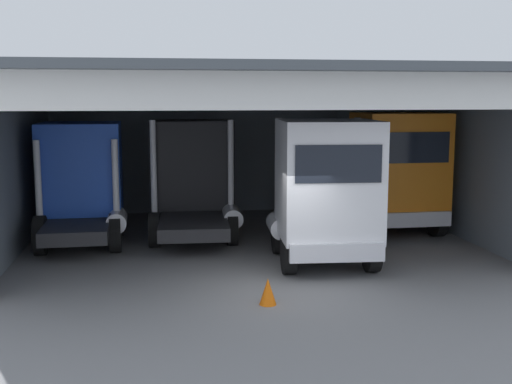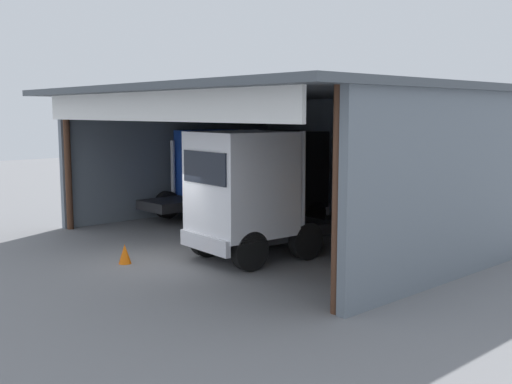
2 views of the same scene
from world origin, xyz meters
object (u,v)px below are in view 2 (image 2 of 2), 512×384
at_px(truck_orange_left_bay, 412,193).
at_px(tool_cart, 419,221).
at_px(truck_black_center_left_bay, 279,178).
at_px(traffic_cone, 125,254).
at_px(truck_blue_center_bay, 211,172).
at_px(oil_drum, 408,218).
at_px(truck_white_right_bay, 246,192).

height_order(truck_orange_left_bay, tool_cart, truck_orange_left_bay).
bearing_deg(truck_black_center_left_bay, traffic_cone, -78.34).
distance_m(truck_blue_center_bay, truck_orange_left_bay, 9.54).
bearing_deg(tool_cart, oil_drum, 148.64).
bearing_deg(oil_drum, truck_white_right_bay, -95.31).
distance_m(tool_cart, traffic_cone, 10.14).
bearing_deg(oil_drum, traffic_cone, -104.67).
bearing_deg(truck_blue_center_bay, tool_cart, 20.04).
xyz_separation_m(truck_black_center_left_bay, truck_white_right_bay, (3.07, -4.30, 0.14)).
relative_size(truck_white_right_bay, tool_cart, 4.47).
bearing_deg(traffic_cone, truck_white_right_bay, 55.56).
bearing_deg(truck_blue_center_bay, oil_drum, 25.12).
height_order(truck_black_center_left_bay, oil_drum, truck_black_center_left_bay).
bearing_deg(truck_black_center_left_bay, truck_orange_left_bay, -3.87).
distance_m(truck_black_center_left_bay, oil_drum, 4.91).
distance_m(truck_orange_left_bay, traffic_cone, 8.39).
bearing_deg(truck_black_center_left_bay, oil_drum, 40.32).
distance_m(truck_black_center_left_bay, traffic_cone, 7.40).
bearing_deg(traffic_cone, oil_drum, 75.33).
bearing_deg(tool_cart, truck_blue_center_bay, -158.74).
height_order(truck_white_right_bay, truck_orange_left_bay, truck_orange_left_bay).
bearing_deg(truck_orange_left_bay, truck_white_right_bay, 47.57).
xyz_separation_m(truck_blue_center_bay, truck_orange_left_bay, (9.54, -0.12, 0.09)).
height_order(truck_blue_center_bay, tool_cart, truck_blue_center_bay).
distance_m(oil_drum, tool_cart, 0.88).
distance_m(truck_blue_center_bay, truck_black_center_left_bay, 3.35).
distance_m(truck_blue_center_bay, truck_white_right_bay, 7.35).
xyz_separation_m(tool_cart, traffic_cone, (-3.37, -9.57, -0.22)).
distance_m(truck_white_right_bay, truck_orange_left_bay, 4.78).
height_order(truck_white_right_bay, tool_cart, truck_white_right_bay).
bearing_deg(traffic_cone, truck_black_center_left_bay, 98.86).
height_order(truck_blue_center_bay, truck_black_center_left_bay, truck_black_center_left_bay).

